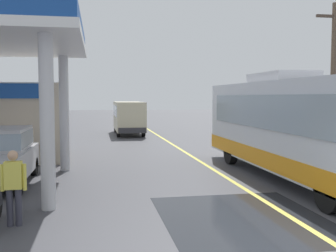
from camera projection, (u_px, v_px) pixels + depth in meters
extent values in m
plane|color=#424247|center=(163.00, 139.00, 26.75)|extent=(120.00, 120.00, 0.00)
cube|color=#D8CC4C|center=(179.00, 148.00, 21.85)|extent=(0.16, 50.00, 0.01)
cube|color=#26282D|center=(243.00, 218.00, 9.24)|extent=(3.76, 4.37, 0.01)
cube|color=silver|center=(294.00, 124.00, 13.55)|extent=(2.50, 11.00, 2.90)
cube|color=orange|center=(293.00, 156.00, 13.63)|extent=(2.54, 11.04, 0.56)
cube|color=#8C9EAD|center=(259.00, 111.00, 13.29)|extent=(0.06, 9.35, 1.10)
cube|color=#8C9EAD|center=(329.00, 111.00, 13.74)|extent=(0.06, 9.35, 1.10)
cube|color=#B2B2B7|center=(282.00, 78.00, 14.41)|extent=(1.60, 2.80, 0.36)
cylinder|color=black|center=(330.00, 192.00, 9.62)|extent=(0.30, 1.00, 1.00)
cylinder|color=black|center=(231.00, 152.00, 16.69)|extent=(0.30, 1.00, 1.00)
cylinder|color=black|center=(280.00, 151.00, 17.08)|extent=(0.30, 1.00, 1.00)
cylinder|color=silver|center=(47.00, 118.00, 9.78)|extent=(0.36, 0.36, 4.60)
cylinder|color=silver|center=(64.00, 110.00, 15.08)|extent=(0.36, 0.36, 4.60)
cube|color=#B2B2B7|center=(2.00, 163.00, 12.61)|extent=(1.70, 4.20, 0.80)
cube|color=#B2B2B7|center=(3.00, 139.00, 12.75)|extent=(1.50, 2.31, 0.70)
cube|color=#8C9EAD|center=(3.00, 139.00, 12.75)|extent=(1.53, 2.35, 0.49)
cylinder|color=black|center=(18.00, 185.00, 11.30)|extent=(0.20, 0.64, 0.64)
cylinder|color=black|center=(34.00, 166.00, 14.25)|extent=(0.20, 0.64, 0.64)
cube|color=#BFB799|center=(129.00, 116.00, 29.89)|extent=(2.00, 6.00, 2.10)
cube|color=#8C9EAD|center=(129.00, 111.00, 29.86)|extent=(2.04, 5.10, 0.80)
cube|color=#2D2D33|center=(132.00, 130.00, 26.96)|extent=(1.90, 0.16, 0.36)
cylinder|color=black|center=(118.00, 132.00, 27.84)|extent=(0.22, 0.76, 0.76)
cylinder|color=black|center=(143.00, 131.00, 28.16)|extent=(0.22, 0.76, 0.76)
cylinder|color=black|center=(116.00, 127.00, 31.77)|extent=(0.22, 0.76, 0.76)
cylinder|color=black|center=(138.00, 127.00, 32.08)|extent=(0.22, 0.76, 0.76)
cylinder|color=#33333F|center=(10.00, 208.00, 8.63)|extent=(0.14, 0.14, 0.82)
cylinder|color=#33333F|center=(19.00, 207.00, 8.66)|extent=(0.14, 0.14, 0.82)
cube|color=#D8CC4C|center=(13.00, 175.00, 8.59)|extent=(0.36, 0.22, 0.60)
sphere|color=tan|center=(13.00, 155.00, 8.56)|extent=(0.22, 0.22, 0.22)
cylinder|color=#D8CC4C|center=(2.00, 178.00, 8.55)|extent=(0.09, 0.09, 0.58)
cylinder|color=#D8CC4C|center=(24.00, 177.00, 8.64)|extent=(0.09, 0.09, 0.58)
cylinder|color=#33333F|center=(0.00, 164.00, 14.26)|extent=(0.14, 0.14, 0.82)
cylinder|color=silver|center=(4.00, 146.00, 14.24)|extent=(0.09, 0.09, 0.58)
cylinder|color=brown|center=(333.00, 82.00, 17.99)|extent=(0.24, 0.24, 7.00)
cube|color=#4C3D33|center=(335.00, 16.00, 17.78)|extent=(1.80, 0.12, 0.12)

